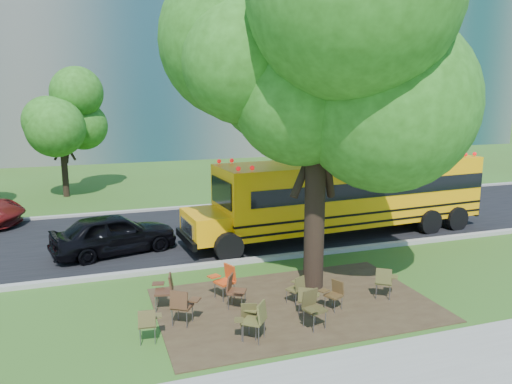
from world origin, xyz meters
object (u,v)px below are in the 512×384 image
object	(u,v)px
chair_2	(257,317)
chair_8	(166,288)
chair_6	(334,292)
main_tree	(318,77)
school_bus	(350,192)
chair_5	(312,306)
chair_4	(307,298)
chair_7	(385,280)
chair_0	(148,321)
chair_3	(248,318)
chair_10	(234,289)
chair_9	(225,278)
black_car	(114,234)
chair_1	(182,304)
chair_11	(297,287)

from	to	relation	value
chair_2	chair_8	bearing A→B (deg)	74.90
chair_6	chair_8	xyz separation A→B (m)	(-4.01, 1.39, 0.10)
main_tree	chair_8	bearing A→B (deg)	-178.07
school_bus	chair_5	xyz separation A→B (m)	(-4.70, -6.69, -1.10)
chair_4	chair_6	distance (m)	0.81
school_bus	chair_7	bearing A→B (deg)	-114.67
school_bus	chair_0	world-z (taller)	school_bus
chair_0	chair_7	size ratio (longest dim) A/B	0.91
chair_2	chair_3	xyz separation A→B (m)	(-0.14, 0.20, -0.09)
chair_0	chair_10	xyz separation A→B (m)	(2.27, 1.05, 0.05)
main_tree	chair_9	size ratio (longest dim) A/B	10.07
black_car	chair_5	bearing A→B (deg)	-165.00
chair_1	school_bus	bearing A→B (deg)	69.69
chair_8	school_bus	bearing A→B (deg)	-46.42
chair_0	chair_1	size ratio (longest dim) A/B	0.87
chair_2	chair_11	distance (m)	2.23
chair_3	chair_10	size ratio (longest dim) A/B	0.88
chair_5	chair_7	size ratio (longest dim) A/B	1.03
chair_1	chair_4	world-z (taller)	chair_1
chair_3	chair_11	bearing A→B (deg)	-124.66
chair_8	chair_7	bearing A→B (deg)	-89.24
chair_7	chair_9	xyz separation A→B (m)	(-3.98, 1.39, 0.03)
chair_2	chair_8	size ratio (longest dim) A/B	1.00
chair_7	school_bus	bearing A→B (deg)	105.11
chair_7	chair_9	world-z (taller)	chair_9
chair_9	chair_7	bearing A→B (deg)	-131.13
black_car	chair_9	bearing A→B (deg)	-166.50
chair_2	chair_4	size ratio (longest dim) A/B	1.21
chair_1	chair_10	size ratio (longest dim) A/B	1.03
school_bus	chair_1	world-z (taller)	school_bus
chair_2	chair_5	size ratio (longest dim) A/B	1.02
chair_7	chair_8	xyz separation A→B (m)	(-5.58, 1.22, 0.03)
chair_1	chair_2	distance (m)	1.87
chair_0	main_tree	bearing A→B (deg)	26.02
chair_2	chair_5	distance (m)	1.43
main_tree	chair_11	world-z (taller)	main_tree
chair_10	black_car	xyz separation A→B (m)	(-2.60, 5.58, 0.15)
main_tree	school_bus	xyz separation A→B (m)	(3.61, 4.42, -4.13)
chair_3	chair_11	xyz separation A→B (m)	(1.76, 1.32, -0.01)
chair_1	chair_9	size ratio (longest dim) A/B	0.99
chair_9	chair_3	bearing A→B (deg)	155.48
chair_10	chair_11	bearing A→B (deg)	113.59
chair_6	chair_4	bearing A→B (deg)	72.88
chair_11	chair_9	bearing A→B (deg)	122.60
chair_3	chair_5	world-z (taller)	chair_5
chair_0	chair_1	bearing A→B (deg)	37.95
chair_1	chair_3	size ratio (longest dim) A/B	1.18
chair_5	chair_8	size ratio (longest dim) A/B	0.98
chair_11	main_tree	bearing A→B (deg)	17.90
chair_1	chair_4	distance (m)	3.02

